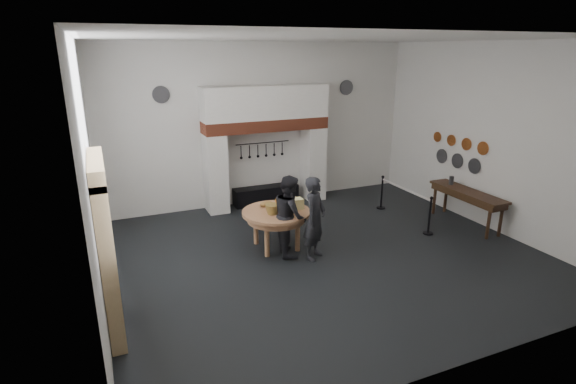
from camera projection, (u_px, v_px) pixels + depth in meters
name	position (u px, v px, depth m)	size (l,w,h in m)	color
floor	(325.00, 254.00, 9.88)	(9.00, 8.00, 0.02)	black
ceiling	(331.00, 38.00, 8.50)	(9.00, 8.00, 0.02)	silver
wall_back	(261.00, 125.00, 12.69)	(9.00, 0.02, 4.50)	silver
wall_front	(477.00, 219.00, 5.69)	(9.00, 0.02, 4.50)	silver
wall_left	(90.00, 178.00, 7.50)	(0.02, 8.00, 4.50)	silver
wall_right	(492.00, 138.00, 10.88)	(0.02, 8.00, 4.50)	silver
chimney_pier_left	(216.00, 173.00, 12.19)	(0.55, 0.70, 2.15)	silver
chimney_pier_right	(313.00, 163.00, 13.30)	(0.55, 0.70, 2.15)	silver
hearth_brick_band	(266.00, 125.00, 12.37)	(3.50, 0.72, 0.32)	#9E442B
chimney_hood	(265.00, 102.00, 12.18)	(3.50, 0.70, 0.90)	silver
iron_range	(266.00, 195.00, 13.06)	(1.90, 0.45, 0.50)	black
utensil_rail	(263.00, 143.00, 12.77)	(0.02, 0.02, 1.60)	black
door_recess	(101.00, 256.00, 6.94)	(0.04, 1.10, 2.50)	black
door_jamb_near	(109.00, 272.00, 6.35)	(0.22, 0.30, 2.60)	tan
door_jamb_far	(106.00, 236.00, 7.58)	(0.22, 0.30, 2.60)	tan
door_lintel	(96.00, 168.00, 6.55)	(0.22, 1.70, 0.30)	tan
wall_plaque	(97.00, 200.00, 8.42)	(0.05, 0.34, 0.44)	gold
work_table	(276.00, 212.00, 9.97)	(1.53, 1.53, 0.07)	#B07B53
pumpkin	(283.00, 202.00, 10.07)	(0.36, 0.36, 0.31)	orange
cheese_block_big	(298.00, 204.00, 10.06)	(0.22, 0.22, 0.24)	#FFF198
cheese_block_small	(291.00, 201.00, 10.33)	(0.18, 0.18, 0.20)	#D4BE7F
wicker_basket	(272.00, 209.00, 9.74)	(0.32, 0.32, 0.22)	#A27E3B
bread_loaf	(266.00, 204.00, 10.21)	(0.31, 0.18, 0.13)	#AD853D
visitor_near	(315.00, 218.00, 9.45)	(0.66, 0.43, 1.81)	black
visitor_far	(290.00, 215.00, 9.66)	(0.86, 0.67, 1.77)	black
side_table	(468.00, 192.00, 11.29)	(0.55, 2.20, 0.06)	#392514
pewter_jug	(451.00, 180.00, 11.77)	(0.12, 0.12, 0.22)	#444449
copper_pan_a	(483.00, 148.00, 11.13)	(0.34, 0.34, 0.03)	#C6662D
copper_pan_b	(466.00, 144.00, 11.61)	(0.32, 0.32, 0.03)	#C6662D
copper_pan_c	(451.00, 140.00, 12.09)	(0.30, 0.30, 0.03)	#C6662D
copper_pan_d	(437.00, 137.00, 12.58)	(0.28, 0.28, 0.03)	#C6662D
pewter_plate_left	(474.00, 166.00, 11.46)	(0.40, 0.40, 0.03)	#4C4C51
pewter_plate_mid	(457.00, 161.00, 11.98)	(0.40, 0.40, 0.03)	#4C4C51
pewter_plate_right	(442.00, 156.00, 12.51)	(0.40, 0.40, 0.03)	#4C4C51
pewter_plate_back_left	(161.00, 95.00, 11.35)	(0.44, 0.44, 0.03)	#4C4C51
pewter_plate_back_right	(346.00, 88.00, 13.38)	(0.44, 0.44, 0.03)	#4C4C51
barrier_post_near	(430.00, 216.00, 10.82)	(0.05, 0.05, 0.90)	black
barrier_post_far	(382.00, 193.00, 12.57)	(0.05, 0.05, 0.90)	black
barrier_rope	(405.00, 189.00, 11.57)	(0.04, 0.04, 2.00)	silver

